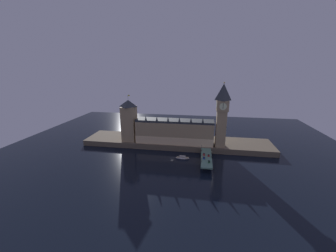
{
  "coord_description": "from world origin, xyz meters",
  "views": [
    {
      "loc": [
        27.42,
        -193.43,
        90.51
      ],
      "look_at": [
        -7.45,
        20.0,
        28.55
      ],
      "focal_mm": 22.0,
      "sensor_mm": 36.0,
      "label": 1
    }
  ],
  "objects_px": {
    "car_northbound_lead": "(204,154)",
    "car_southbound_lead": "(209,162)",
    "clock_tower": "(222,113)",
    "car_northbound_trail": "(204,158)",
    "street_lamp_far": "(201,147)",
    "pedestrian_far_rail": "(202,151)",
    "pedestrian_mid_walk": "(211,157)",
    "car_southbound_trail": "(209,155)",
    "street_lamp_near": "(201,159)",
    "pedestrian_near_rail": "(202,161)",
    "street_lamp_mid": "(212,154)",
    "boat_upstream": "(182,158)",
    "victoria_tower": "(129,120)"
  },
  "relations": [
    {
      "from": "street_lamp_near",
      "to": "street_lamp_mid",
      "type": "distance_m",
      "value": 17.75
    },
    {
      "from": "car_southbound_trail",
      "to": "pedestrian_mid_walk",
      "type": "relative_size",
      "value": 2.65
    },
    {
      "from": "pedestrian_far_rail",
      "to": "car_northbound_trail",
      "type": "bearing_deg",
      "value": -82.53
    },
    {
      "from": "pedestrian_near_rail",
      "to": "car_southbound_trail",
      "type": "bearing_deg",
      "value": 64.9
    },
    {
      "from": "victoria_tower",
      "to": "car_northbound_lead",
      "type": "xyz_separation_m",
      "value": [
        87.46,
        -29.89,
        -23.75
      ]
    },
    {
      "from": "victoria_tower",
      "to": "car_southbound_trail",
      "type": "bearing_deg",
      "value": -18.96
    },
    {
      "from": "street_lamp_far",
      "to": "pedestrian_far_rail",
      "type": "bearing_deg",
      "value": -75.99
    },
    {
      "from": "car_southbound_lead",
      "to": "pedestrian_mid_walk",
      "type": "distance_m",
      "value": 9.96
    },
    {
      "from": "clock_tower",
      "to": "car_northbound_trail",
      "type": "bearing_deg",
      "value": -115.62
    },
    {
      "from": "car_northbound_lead",
      "to": "pedestrian_near_rail",
      "type": "xyz_separation_m",
      "value": [
        -2.28,
        -16.32,
        0.28
      ]
    },
    {
      "from": "car_northbound_lead",
      "to": "car_southbound_lead",
      "type": "xyz_separation_m",
      "value": [
        4.56,
        -15.91,
        -0.06
      ]
    },
    {
      "from": "car_northbound_lead",
      "to": "street_lamp_mid",
      "type": "bearing_deg",
      "value": -30.96
    },
    {
      "from": "victoria_tower",
      "to": "car_northbound_trail",
      "type": "distance_m",
      "value": 98.45
    },
    {
      "from": "pedestrian_mid_walk",
      "to": "car_northbound_lead",
      "type": "bearing_deg",
      "value": 137.71
    },
    {
      "from": "clock_tower",
      "to": "car_northbound_lead",
      "type": "height_order",
      "value": "clock_tower"
    },
    {
      "from": "street_lamp_far",
      "to": "car_northbound_trail",
      "type": "bearing_deg",
      "value": -81.97
    },
    {
      "from": "car_southbound_lead",
      "to": "street_lamp_near",
      "type": "bearing_deg",
      "value": -156.47
    },
    {
      "from": "car_southbound_lead",
      "to": "pedestrian_mid_walk",
      "type": "height_order",
      "value": "pedestrian_mid_walk"
    },
    {
      "from": "street_lamp_near",
      "to": "clock_tower",
      "type": "bearing_deg",
      "value": 66.78
    },
    {
      "from": "car_northbound_lead",
      "to": "car_southbound_lead",
      "type": "height_order",
      "value": "car_northbound_lead"
    },
    {
      "from": "victoria_tower",
      "to": "car_southbound_lead",
      "type": "xyz_separation_m",
      "value": [
        92.01,
        -45.8,
        -23.81
      ]
    },
    {
      "from": "pedestrian_far_rail",
      "to": "car_southbound_lead",
      "type": "bearing_deg",
      "value": -74.53
    },
    {
      "from": "clock_tower",
      "to": "street_lamp_mid",
      "type": "relative_size",
      "value": 11.29
    },
    {
      "from": "car_northbound_lead",
      "to": "pedestrian_near_rail",
      "type": "height_order",
      "value": "pedestrian_near_rail"
    },
    {
      "from": "car_southbound_lead",
      "to": "car_southbound_trail",
      "type": "xyz_separation_m",
      "value": [
        -0.0,
        14.18,
        -0.02
      ]
    },
    {
      "from": "boat_upstream",
      "to": "pedestrian_mid_walk",
      "type": "bearing_deg",
      "value": -13.62
    },
    {
      "from": "victoria_tower",
      "to": "pedestrian_near_rail",
      "type": "xyz_separation_m",
      "value": [
        85.18,
        -46.21,
        -23.48
      ]
    },
    {
      "from": "car_southbound_trail",
      "to": "pedestrian_near_rail",
      "type": "distance_m",
      "value": 16.11
    },
    {
      "from": "pedestrian_mid_walk",
      "to": "street_lamp_near",
      "type": "height_order",
      "value": "street_lamp_near"
    },
    {
      "from": "car_southbound_trail",
      "to": "pedestrian_mid_walk",
      "type": "height_order",
      "value": "pedestrian_mid_walk"
    },
    {
      "from": "car_northbound_trail",
      "to": "pedestrian_mid_walk",
      "type": "height_order",
      "value": "pedestrian_mid_walk"
    },
    {
      "from": "car_northbound_trail",
      "to": "street_lamp_mid",
      "type": "bearing_deg",
      "value": 30.44
    },
    {
      "from": "clock_tower",
      "to": "pedestrian_mid_walk",
      "type": "bearing_deg",
      "value": -107.22
    },
    {
      "from": "car_northbound_lead",
      "to": "car_northbound_trail",
      "type": "relative_size",
      "value": 1.1
    },
    {
      "from": "car_northbound_trail",
      "to": "car_southbound_lead",
      "type": "height_order",
      "value": "car_northbound_trail"
    },
    {
      "from": "clock_tower",
      "to": "pedestrian_far_rail",
      "type": "relative_size",
      "value": 43.68
    },
    {
      "from": "car_northbound_lead",
      "to": "street_lamp_far",
      "type": "bearing_deg",
      "value": 104.46
    },
    {
      "from": "victoria_tower",
      "to": "street_lamp_far",
      "type": "bearing_deg",
      "value": -12.96
    },
    {
      "from": "street_lamp_mid",
      "to": "boat_upstream",
      "type": "relative_size",
      "value": 0.45
    },
    {
      "from": "car_northbound_trail",
      "to": "pedestrian_mid_walk",
      "type": "distance_m",
      "value": 7.24
    },
    {
      "from": "clock_tower",
      "to": "pedestrian_near_rail",
      "type": "relative_size",
      "value": 37.99
    },
    {
      "from": "car_northbound_lead",
      "to": "car_southbound_trail",
      "type": "distance_m",
      "value": 4.87
    },
    {
      "from": "pedestrian_far_rail",
      "to": "street_lamp_near",
      "type": "height_order",
      "value": "street_lamp_near"
    },
    {
      "from": "clock_tower",
      "to": "street_lamp_near",
      "type": "bearing_deg",
      "value": -113.22
    },
    {
      "from": "car_southbound_lead",
      "to": "street_lamp_far",
      "type": "distance_m",
      "value": 27.53
    },
    {
      "from": "pedestrian_mid_walk",
      "to": "street_lamp_near",
      "type": "distance_m",
      "value": 16.3
    },
    {
      "from": "car_southbound_trail",
      "to": "street_lamp_mid",
      "type": "relative_size",
      "value": 0.72
    },
    {
      "from": "car_southbound_lead",
      "to": "car_southbound_trail",
      "type": "height_order",
      "value": "car_southbound_lead"
    },
    {
      "from": "clock_tower",
      "to": "street_lamp_near",
      "type": "xyz_separation_m",
      "value": [
        -19.91,
        -46.41,
        -33.0
      ]
    },
    {
      "from": "car_southbound_trail",
      "to": "car_southbound_lead",
      "type": "bearing_deg",
      "value": -90.0
    }
  ]
}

